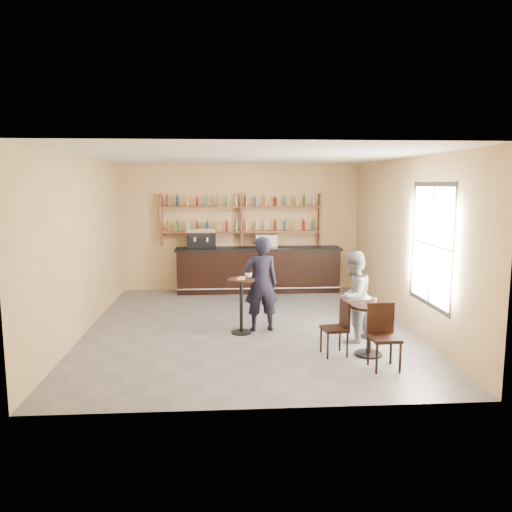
{
  "coord_description": "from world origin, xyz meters",
  "views": [
    {
      "loc": [
        -0.47,
        -9.21,
        2.71
      ],
      "look_at": [
        0.2,
        0.8,
        1.25
      ],
      "focal_mm": 35.0,
      "sensor_mm": 36.0,
      "label": 1
    }
  ],
  "objects": [
    {
      "name": "napkin",
      "position": [
        -0.15,
        -0.38,
        1.01
      ],
      "size": [
        0.15,
        0.15,
        0.0
      ],
      "primitive_type": "cube",
      "rotation": [
        0.0,
        0.0,
        0.06
      ],
      "color": "white",
      "rests_on": "pedestal_table"
    },
    {
      "name": "ceiling",
      "position": [
        0.0,
        0.0,
        3.2
      ],
      "size": [
        7.0,
        7.0,
        0.0
      ],
      "primitive_type": "plane",
      "rotation": [
        3.14,
        0.0,
        0.0
      ],
      "color": "white",
      "rests_on": "wall_back"
    },
    {
      "name": "bar_counter",
      "position": [
        0.42,
        3.15,
        0.56
      ],
      "size": [
        4.13,
        0.81,
        1.12
      ],
      "primitive_type": null,
      "color": "black",
      "rests_on": "floor"
    },
    {
      "name": "cafe_table",
      "position": [
        1.83,
        -1.7,
        0.41
      ],
      "size": [
        0.68,
        0.68,
        0.83
      ],
      "primitive_type": null,
      "rotation": [
        0.0,
        0.0,
        -0.03
      ],
      "color": "black",
      "rests_on": "floor"
    },
    {
      "name": "window_frame",
      "position": [
        2.99,
        -1.2,
        1.7
      ],
      "size": [
        0.04,
        1.7,
        2.1
      ],
      "primitive_type": null,
      "color": "black",
      "rests_on": "wall_right"
    },
    {
      "name": "cup_pedestal",
      "position": [
        -0.01,
        -0.28,
        1.06
      ],
      "size": [
        0.12,
        0.12,
        0.1
      ],
      "primitive_type": "imported",
      "rotation": [
        0.0,
        0.0,
        -0.02
      ],
      "color": "white",
      "rests_on": "pedestal_table"
    },
    {
      "name": "window_pane",
      "position": [
        2.99,
        -1.2,
        1.7
      ],
      "size": [
        0.0,
        2.0,
        2.0
      ],
      "primitive_type": "plane",
      "rotation": [
        1.57,
        0.0,
        -1.57
      ],
      "color": "white",
      "rests_on": "wall_right"
    },
    {
      "name": "wall_left",
      "position": [
        -3.0,
        0.0,
        1.6
      ],
      "size": [
        0.0,
        7.0,
        7.0
      ],
      "primitive_type": "plane",
      "rotation": [
        1.57,
        0.0,
        1.57
      ],
      "color": "tan",
      "rests_on": "floor"
    },
    {
      "name": "pedestal_table",
      "position": [
        -0.15,
        -0.38,
        0.5
      ],
      "size": [
        0.49,
        0.49,
        1.01
      ],
      "primitive_type": null,
      "rotation": [
        0.0,
        0.0,
        -0.01
      ],
      "color": "black",
      "rests_on": "floor"
    },
    {
      "name": "wall_back",
      "position": [
        0.0,
        3.5,
        1.6
      ],
      "size": [
        7.0,
        0.0,
        7.0
      ],
      "primitive_type": "plane",
      "rotation": [
        1.57,
        0.0,
        0.0
      ],
      "color": "tan",
      "rests_on": "floor"
    },
    {
      "name": "chair_west",
      "position": [
        1.28,
        -1.65,
        0.44
      ],
      "size": [
        0.43,
        0.43,
        0.88
      ],
      "primitive_type": null,
      "rotation": [
        0.0,
        0.0,
        -1.44
      ],
      "color": "black",
      "rests_on": "floor"
    },
    {
      "name": "man_main",
      "position": [
        0.22,
        -0.23,
        0.88
      ],
      "size": [
        0.69,
        0.5,
        1.76
      ],
      "primitive_type": "imported",
      "rotation": [
        0.0,
        0.0,
        3.27
      ],
      "color": "black",
      "rests_on": "floor"
    },
    {
      "name": "donut",
      "position": [
        -0.14,
        -0.39,
        1.03
      ],
      "size": [
        0.12,
        0.12,
        0.04
      ],
      "primitive_type": "torus",
      "rotation": [
        0.0,
        0.0,
        -0.1
      ],
      "color": "#C27747",
      "rests_on": "napkin"
    },
    {
      "name": "shelf_unit",
      "position": [
        0.0,
        3.37,
        1.81
      ],
      "size": [
        4.0,
        0.26,
        1.4
      ],
      "primitive_type": null,
      "color": "brown",
      "rests_on": "wall_back"
    },
    {
      "name": "liquor_bottles",
      "position": [
        0.0,
        3.37,
        1.98
      ],
      "size": [
        3.68,
        0.1,
        1.0
      ],
      "primitive_type": null,
      "color": "#8C5919",
      "rests_on": "shelf_unit"
    },
    {
      "name": "wall_right",
      "position": [
        3.0,
        0.0,
        1.6
      ],
      "size": [
        0.0,
        7.0,
        7.0
      ],
      "primitive_type": "plane",
      "rotation": [
        1.57,
        0.0,
        -1.57
      ],
      "color": "tan",
      "rests_on": "floor"
    },
    {
      "name": "pastry_case",
      "position": [
        0.61,
        3.15,
        1.28
      ],
      "size": [
        0.57,
        0.47,
        0.33
      ],
      "primitive_type": null,
      "rotation": [
        0.0,
        0.0,
        -0.06
      ],
      "color": "silver",
      "rests_on": "bar_counter"
    },
    {
      "name": "chair_south",
      "position": [
        1.88,
        -2.3,
        0.48
      ],
      "size": [
        0.43,
        0.43,
        0.95
      ],
      "primitive_type": null,
      "rotation": [
        0.0,
        0.0,
        0.05
      ],
      "color": "black",
      "rests_on": "floor"
    },
    {
      "name": "wall_front",
      "position": [
        0.0,
        -3.5,
        1.6
      ],
      "size": [
        7.0,
        0.0,
        7.0
      ],
      "primitive_type": "plane",
      "rotation": [
        -1.57,
        0.0,
        0.0
      ],
      "color": "tan",
      "rests_on": "floor"
    },
    {
      "name": "cup_cafe",
      "position": [
        1.88,
        -1.7,
        0.88
      ],
      "size": [
        0.14,
        0.14,
        0.1
      ],
      "primitive_type": "imported",
      "rotation": [
        0.0,
        0.0,
        -0.36
      ],
      "color": "white",
      "rests_on": "cafe_table"
    },
    {
      "name": "espresso_machine",
      "position": [
        -1.0,
        3.15,
        1.37
      ],
      "size": [
        0.72,
        0.48,
        0.5
      ],
      "primitive_type": null,
      "rotation": [
        0.0,
        0.0,
        0.05
      ],
      "color": "black",
      "rests_on": "bar_counter"
    },
    {
      "name": "floor",
      "position": [
        0.0,
        0.0,
        0.0
      ],
      "size": [
        7.0,
        7.0,
        0.0
      ],
      "primitive_type": "plane",
      "color": "slate",
      "rests_on": "ground"
    },
    {
      "name": "patron_second",
      "position": [
        1.75,
        -0.98,
        0.79
      ],
      "size": [
        0.95,
        0.97,
        1.57
      ],
      "primitive_type": "imported",
      "rotation": [
        0.0,
        0.0,
        -2.31
      ],
      "color": "gray",
      "rests_on": "floor"
    }
  ]
}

